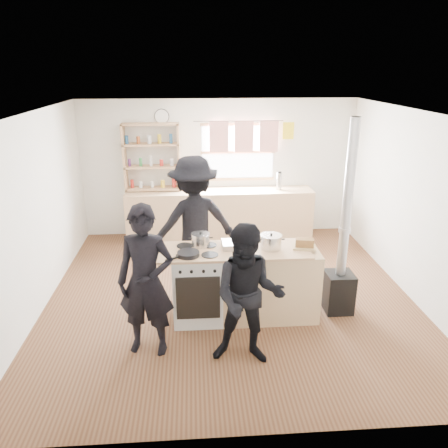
{
  "coord_description": "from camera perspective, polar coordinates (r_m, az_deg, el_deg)",
  "views": [
    {
      "loc": [
        -0.47,
        -5.42,
        3.04
      ],
      "look_at": [
        -0.09,
        -0.1,
        1.1
      ],
      "focal_mm": 35.0,
      "sensor_mm": 36.0,
      "label": 1
    }
  ],
  "objects": [
    {
      "name": "person_near_left",
      "position": [
        4.8,
        -10.16,
        -7.42
      ],
      "size": [
        0.69,
        0.52,
        1.72
      ],
      "primitive_type": "imported",
      "rotation": [
        0.0,
        0.0,
        -0.19
      ],
      "color": "black",
      "rests_on": "ground"
    },
    {
      "name": "thermos",
      "position": [
        8.05,
        7.21,
        5.57
      ],
      "size": [
        0.1,
        0.1,
        0.31
      ],
      "primitive_type": "cylinder",
      "color": "silver",
      "rests_on": "back_counter"
    },
    {
      "name": "person_far",
      "position": [
        6.17,
        -3.94,
        0.15
      ],
      "size": [
        1.37,
        1.01,
        1.9
      ],
      "primitive_type": "imported",
      "rotation": [
        0.0,
        0.0,
        3.41
      ],
      "color": "black",
      "rests_on": "ground"
    },
    {
      "name": "back_counter",
      "position": [
        8.08,
        -0.56,
        1.3
      ],
      "size": [
        3.4,
        0.55,
        0.9
      ],
      "primitive_type": "cube",
      "color": "#D4AD80",
      "rests_on": "ground"
    },
    {
      "name": "skillet_greens",
      "position": [
        5.16,
        -4.68,
        -3.87
      ],
      "size": [
        0.37,
        0.37,
        0.05
      ],
      "color": "black",
      "rests_on": "cooking_island"
    },
    {
      "name": "stockpot_counter",
      "position": [
        5.36,
        6.16,
        -2.32
      ],
      "size": [
        0.26,
        0.26,
        0.2
      ],
      "color": "silver",
      "rests_on": "cooking_island"
    },
    {
      "name": "person_near_right",
      "position": [
        4.6,
        3.2,
        -9.4
      ],
      "size": [
        0.85,
        0.72,
        1.57
      ],
      "primitive_type": "imported",
      "rotation": [
        0.0,
        0.0,
        -0.17
      ],
      "color": "black",
      "rests_on": "ground"
    },
    {
      "name": "ground",
      "position": [
        6.24,
        0.75,
        -9.24
      ],
      "size": [
        5.0,
        5.0,
        0.01
      ],
      "primitive_type": "cube",
      "color": "brown",
      "rests_on": "ground"
    },
    {
      "name": "shelving_unit",
      "position": [
        7.95,
        -9.41,
        8.64
      ],
      "size": [
        1.0,
        0.28,
        1.2
      ],
      "color": "tan",
      "rests_on": "back_counter"
    },
    {
      "name": "flue_heater",
      "position": [
        5.78,
        15.04,
        -5.26
      ],
      "size": [
        0.35,
        0.35,
        2.5
      ],
      "color": "black",
      "rests_on": "ground"
    },
    {
      "name": "cooking_island",
      "position": [
        5.55,
        2.76,
        -7.7
      ],
      "size": [
        1.97,
        0.64,
        0.93
      ],
      "color": "white",
      "rests_on": "ground"
    },
    {
      "name": "roast_tray",
      "position": [
        5.38,
        1.44,
        -2.66
      ],
      "size": [
        0.33,
        0.27,
        0.07
      ],
      "color": "silver",
      "rests_on": "cooking_island"
    },
    {
      "name": "bread_board",
      "position": [
        5.45,
        10.47,
        -2.59
      ],
      "size": [
        0.32,
        0.25,
        0.12
      ],
      "color": "tan",
      "rests_on": "cooking_island"
    },
    {
      "name": "stockpot_stove",
      "position": [
        5.41,
        -3.07,
        -2.06
      ],
      "size": [
        0.23,
        0.23,
        0.19
      ],
      "color": "silver",
      "rests_on": "cooking_island"
    }
  ]
}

